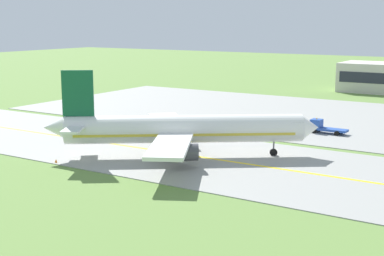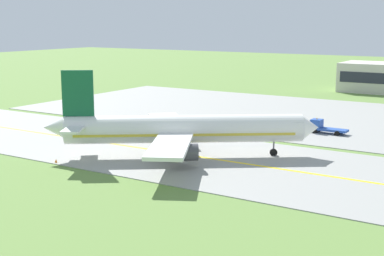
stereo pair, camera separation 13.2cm
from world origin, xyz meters
TOP-DOWN VIEW (x-y plane):
  - ground_plane at (0.00, 0.00)m, footprint 500.00×500.00m
  - taxiway_strip at (0.00, 0.00)m, footprint 240.00×28.00m
  - apron_pad at (10.00, 42.00)m, footprint 140.00×52.00m
  - taxiway_centreline at (0.00, 0.00)m, footprint 220.00×0.60m
  - airplane_lead at (-2.12, -1.32)m, footprint 34.32×28.79m
  - service_truck_baggage at (9.44, 26.56)m, footprint 6.45×2.49m
  - traffic_cone_near_edge at (-15.02, -13.40)m, footprint 0.44×0.44m

SIDE VIEW (x-z plane):
  - ground_plane at x=0.00m, z-range 0.00..0.00m
  - taxiway_strip at x=0.00m, z-range 0.00..0.10m
  - apron_pad at x=10.00m, z-range 0.00..0.10m
  - taxiway_centreline at x=0.00m, z-range 0.10..0.11m
  - traffic_cone_near_edge at x=-15.02m, z-range 0.00..0.60m
  - service_truck_baggage at x=9.44m, z-range -0.11..2.48m
  - airplane_lead at x=-2.12m, z-range -2.22..10.48m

